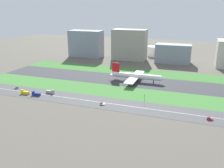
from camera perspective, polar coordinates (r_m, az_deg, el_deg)
ground_plane at (r=283.18m, az=0.39°, el=1.18°), size 800.00×800.00×0.00m
runway at (r=283.17m, az=0.39°, el=1.19°), size 280.00×46.00×0.10m
grass_median_north at (r=320.75m, az=2.82°, el=3.14°), size 280.00×36.00×0.10m
grass_median_south at (r=246.68m, az=-2.77°, el=-1.35°), size 280.00×36.00×0.10m
highway at (r=219.31m, az=-5.96°, el=-3.91°), size 280.00×28.00×0.10m
highway_centerline at (r=219.29m, az=-5.96°, el=-3.89°), size 266.00×0.50×0.01m
airliner at (r=274.30m, az=5.52°, el=1.90°), size 65.00×56.00×19.70m
truck_2 at (r=240.78m, az=-17.66°, el=-2.27°), size 8.40×2.50×4.00m
car_1 at (r=208.38m, az=-2.39°, el=-4.75°), size 4.40×1.80×2.00m
car_2 at (r=267.83m, az=-21.80°, el=-0.89°), size 4.40×1.80×2.00m
truck_1 at (r=243.02m, az=-14.48°, el=-1.81°), size 8.40×2.50×4.00m
truck_0 at (r=248.62m, az=-20.05°, el=-1.89°), size 8.40×2.50×4.00m
car_0 at (r=195.59m, az=22.19°, el=-7.68°), size 4.40×1.80×2.00m
traffic_light at (r=214.16m, az=7.75°, el=-3.30°), size 0.36×0.50×7.20m
terminal_building at (r=415.74m, az=-6.20°, el=9.51°), size 56.27×25.06×44.38m
hangar_building at (r=388.50m, az=4.15°, el=9.29°), size 53.81×24.22×48.37m
office_tower at (r=377.67m, az=14.34°, el=7.02°), size 52.03×24.66×28.37m
fuel_tank_west at (r=427.64m, az=9.77°, el=7.71°), size 20.41×20.41×16.83m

